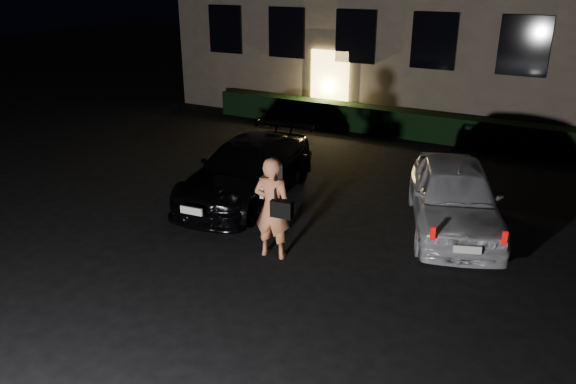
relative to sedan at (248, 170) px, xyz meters
The scene contains 5 objects.
ground 4.22m from the sedan, 59.32° to the right, with size 80.00×80.00×0.00m, color black.
hedge 7.24m from the sedan, 72.94° to the left, with size 15.00×0.70×0.85m, color black.
sedan is the anchor object (origin of this frame).
hatch 4.67m from the sedan, ahead, with size 3.01×4.50×1.42m.
man 3.05m from the sedan, 48.22° to the right, with size 0.84×0.55×1.94m.
Camera 1 is at (4.71, -6.74, 4.95)m, focal length 35.00 mm.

